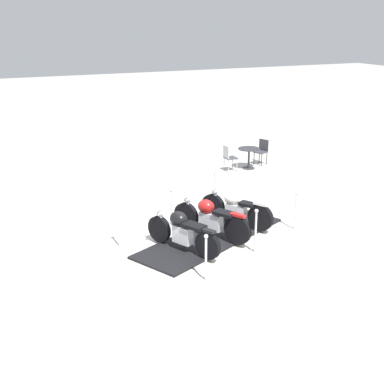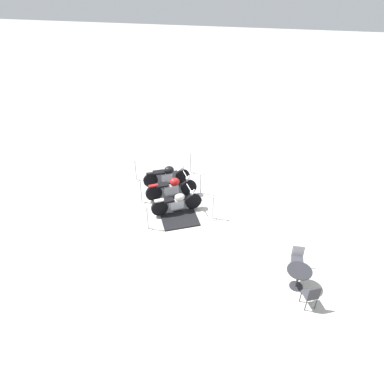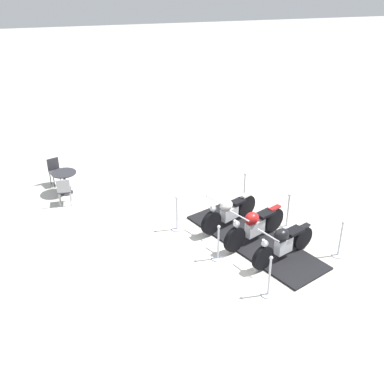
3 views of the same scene
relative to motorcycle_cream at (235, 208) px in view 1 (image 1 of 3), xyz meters
The scene contains 14 objects.
ground_plane 1.17m from the motorcycle_cream, 26.38° to the left, with size 80.00×80.00×0.00m, color beige.
display_platform 1.16m from the motorcycle_cream, 26.38° to the left, with size 4.32×1.44×0.05m, color black.
motorcycle_cream is the anchor object (origin of this frame).
motorcycle_maroon 1.06m from the motorcycle_cream, 24.84° to the left, with size 1.19×2.07×1.04m.
motorcycle_black 2.12m from the motorcycle_cream, 24.89° to the left, with size 1.11×2.01×0.97m.
stanchion_left_rear 3.20m from the motorcycle_cream, 49.88° to the left, with size 0.34×0.34×1.06m.
stanchion_left_front 1.56m from the motorcycle_cream, 144.99° to the left, with size 0.33×0.33×1.06m.
stanchion_right_mid 1.68m from the motorcycle_cream, 25.70° to the right, with size 0.34×0.34×1.03m.
stanchion_right_front 1.52m from the motorcycle_cream, 96.05° to the right, with size 0.33×0.33×1.09m.
stanchion_left_mid 1.72m from the motorcycle_cream, 76.74° to the left, with size 0.32×0.32×1.09m.
stanchion_right_rear 3.18m from the motorcycle_cream, ahead, with size 0.34×0.34×1.11m.
cafe_table 5.66m from the motorcycle_cream, 124.21° to the right, with size 0.80×0.80×0.75m.
cafe_chair_near_table 6.37m from the motorcycle_cream, 128.15° to the right, with size 0.53×0.53×0.93m.
cafe_chair_across_table 5.24m from the motorcycle_cream, 116.71° to the right, with size 0.40×0.40×0.93m.
Camera 1 is at (5.51, 10.84, 5.26)m, focal length 49.38 mm.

